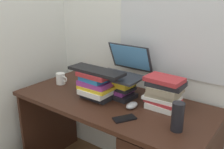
# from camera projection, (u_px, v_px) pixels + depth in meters

# --- Properties ---
(wall_back) EXTENTS (6.00, 0.06, 2.60)m
(wall_back) POSITION_uv_depth(u_px,v_px,m) (143.00, 17.00, 1.90)
(wall_back) COLOR silver
(wall_back) RESTS_ON ground
(wall_left) EXTENTS (0.05, 6.00, 2.60)m
(wall_left) POSITION_uv_depth(u_px,v_px,m) (31.00, 15.00, 2.09)
(wall_left) COLOR silver
(wall_left) RESTS_ON ground
(book_stack_tall) EXTENTS (0.26, 0.19, 0.14)m
(book_stack_tall) POSITION_uv_depth(u_px,v_px,m) (118.00, 87.00, 1.84)
(book_stack_tall) COLOR black
(book_stack_tall) RESTS_ON desk
(book_stack_keyboard_riser) EXTENTS (0.25, 0.20, 0.19)m
(book_stack_keyboard_riser) POSITION_uv_depth(u_px,v_px,m) (96.00, 85.00, 1.79)
(book_stack_keyboard_riser) COLOR black
(book_stack_keyboard_riser) RESTS_ON desk
(book_stack_side) EXTENTS (0.25, 0.19, 0.21)m
(book_stack_side) POSITION_uv_depth(u_px,v_px,m) (164.00, 92.00, 1.65)
(book_stack_side) COLOR white
(book_stack_side) RESTS_ON desk
(laptop) EXTENTS (0.35, 0.32, 0.22)m
(laptop) POSITION_uv_depth(u_px,v_px,m) (123.00, 68.00, 1.85)
(laptop) COLOR #2D2D33
(laptop) RESTS_ON book_stack_tall
(keyboard) EXTENTS (0.42, 0.14, 0.02)m
(keyboard) POSITION_uv_depth(u_px,v_px,m) (96.00, 71.00, 1.76)
(keyboard) COLOR black
(keyboard) RESTS_ON book_stack_keyboard_riser
(computer_mouse) EXTENTS (0.06, 0.10, 0.04)m
(computer_mouse) POSITION_uv_depth(u_px,v_px,m) (132.00, 105.00, 1.67)
(computer_mouse) COLOR #A5A8AD
(computer_mouse) RESTS_ON desk
(mug) EXTENTS (0.11, 0.07, 0.09)m
(mug) POSITION_uv_depth(u_px,v_px,m) (61.00, 79.00, 2.08)
(mug) COLOR white
(mug) RESTS_ON desk
(water_bottle) EXTENTS (0.07, 0.07, 0.17)m
(water_bottle) POSITION_uv_depth(u_px,v_px,m) (178.00, 117.00, 1.38)
(water_bottle) COLOR black
(water_bottle) RESTS_ON desk
(cell_phone) EXTENTS (0.13, 0.15, 0.01)m
(cell_phone) POSITION_uv_depth(u_px,v_px,m) (125.00, 118.00, 1.52)
(cell_phone) COLOR black
(cell_phone) RESTS_ON desk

